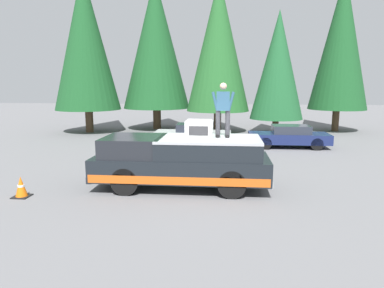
{
  "coord_description": "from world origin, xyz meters",
  "views": [
    {
      "loc": [
        -10.75,
        -0.62,
        3.33
      ],
      "look_at": [
        0.48,
        0.44,
        1.35
      ],
      "focal_mm": 32.57,
      "sensor_mm": 36.0,
      "label": 1
    }
  ],
  "objects": [
    {
      "name": "ground_plane",
      "position": [
        0.0,
        0.0,
        0.0
      ],
      "size": [
        90.0,
        90.0,
        0.0
      ],
      "primitive_type": "plane",
      "color": "slate"
    },
    {
      "name": "pickup_truck",
      "position": [
        -0.02,
        0.74,
        0.87
      ],
      "size": [
        2.01,
        5.54,
        1.65
      ],
      "color": "black",
      "rests_on": "ground"
    },
    {
      "name": "compressor_unit",
      "position": [
        -0.07,
        0.17,
        1.93
      ],
      "size": [
        0.65,
        0.84,
        0.56
      ],
      "color": "silver",
      "rests_on": "pickup_truck"
    },
    {
      "name": "person_on_truck_bed",
      "position": [
        0.11,
        -0.56,
        2.55
      ],
      "size": [
        0.29,
        0.72,
        1.69
      ],
      "color": "#333338",
      "rests_on": "pickup_truck"
    },
    {
      "name": "parked_car_navy",
      "position": [
        7.64,
        -3.99,
        0.58
      ],
      "size": [
        1.64,
        4.1,
        1.16
      ],
      "color": "navy",
      "rests_on": "ground"
    },
    {
      "name": "parked_car_silver",
      "position": [
        7.85,
        1.07,
        0.58
      ],
      "size": [
        1.64,
        4.1,
        1.16
      ],
      "color": "silver",
      "rests_on": "ground"
    },
    {
      "name": "traffic_cone",
      "position": [
        -1.37,
        5.34,
        0.29
      ],
      "size": [
        0.47,
        0.47,
        0.62
      ],
      "color": "black",
      "rests_on": "ground"
    },
    {
      "name": "conifer_far_left",
      "position": [
        14.28,
        -8.32,
        6.06
      ],
      "size": [
        3.87,
        3.87,
        10.62
      ],
      "color": "#4C3826",
      "rests_on": "ground"
    },
    {
      "name": "conifer_left",
      "position": [
        12.55,
        -3.96,
        4.44
      ],
      "size": [
        3.41,
        3.41,
        7.9
      ],
      "color": "#4C3826",
      "rests_on": "ground"
    },
    {
      "name": "conifer_center_left",
      "position": [
        13.06,
        -0.13,
        5.81
      ],
      "size": [
        4.22,
        4.22,
        10.19
      ],
      "color": "#4C3826",
      "rests_on": "ground"
    },
    {
      "name": "conifer_center_right",
      "position": [
        14.28,
        4.31,
        6.08
      ],
      "size": [
        4.74,
        4.74,
        10.64
      ],
      "color": "#4C3826",
      "rests_on": "ground"
    },
    {
      "name": "conifer_right",
      "position": [
        12.18,
        8.6,
        6.04
      ],
      "size": [
        4.34,
        4.34,
        10.56
      ],
      "color": "#4C3826",
      "rests_on": "ground"
    }
  ]
}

